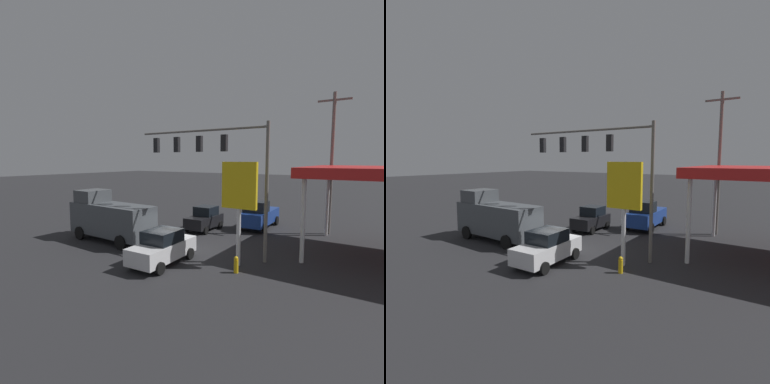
# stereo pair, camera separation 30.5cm
# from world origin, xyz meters

# --- Properties ---
(ground_plane) EXTENTS (200.00, 200.00, 0.00)m
(ground_plane) POSITION_xyz_m (0.00, 0.00, 0.00)
(ground_plane) COLOR #262628
(traffic_signal_assembly) EXTENTS (9.19, 0.43, 7.96)m
(traffic_signal_assembly) POSITION_xyz_m (-1.95, -1.33, 6.10)
(traffic_signal_assembly) COLOR slate
(traffic_signal_assembly) RESTS_ON ground
(utility_pole) EXTENTS (2.40, 0.26, 10.93)m
(utility_pole) POSITION_xyz_m (-7.32, -10.43, 5.76)
(utility_pole) COLOR slate
(utility_pole) RESTS_ON ground
(price_sign) EXTENTS (2.01, 0.27, 5.73)m
(price_sign) POSITION_xyz_m (-4.45, 0.00, 4.13)
(price_sign) COLOR silver
(price_sign) RESTS_ON ground
(sedan_waiting) EXTENTS (2.19, 4.46, 1.93)m
(sedan_waiting) POSITION_xyz_m (-0.78, 2.12, 0.95)
(sedan_waiting) COLOR silver
(sedan_waiting) RESTS_ON ground
(pickup_parked) EXTENTS (2.45, 5.29, 2.40)m
(pickup_parked) POSITION_xyz_m (-1.93, -9.41, 1.11)
(pickup_parked) COLOR navy
(pickup_parked) RESTS_ON ground
(delivery_truck) EXTENTS (6.86, 2.70, 3.58)m
(delivery_truck) POSITION_xyz_m (5.48, 0.48, 1.69)
(delivery_truck) COLOR #474C51
(delivery_truck) RESTS_ON ground
(hatchback_crossing) EXTENTS (2.04, 3.84, 1.97)m
(hatchback_crossing) POSITION_xyz_m (1.53, -6.14, 0.95)
(hatchback_crossing) COLOR black
(hatchback_crossing) RESTS_ON ground
(fire_hydrant) EXTENTS (0.24, 0.24, 0.88)m
(fire_hydrant) POSITION_xyz_m (-4.86, 1.11, 0.44)
(fire_hydrant) COLOR gold
(fire_hydrant) RESTS_ON ground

